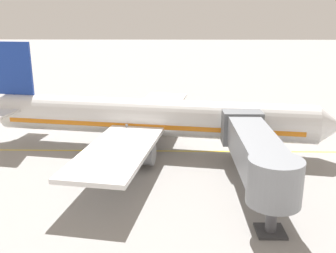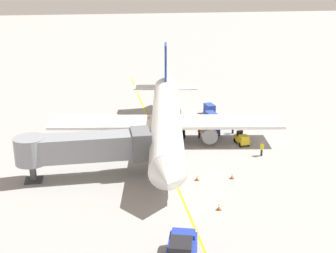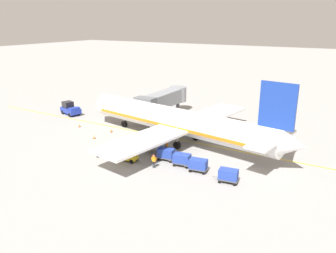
{
  "view_description": "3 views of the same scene",
  "coord_description": "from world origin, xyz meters",
  "px_view_note": "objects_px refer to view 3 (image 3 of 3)",
  "views": [
    {
      "loc": [
        35.59,
        1.23,
        12.99
      ],
      "look_at": [
        -0.53,
        0.57,
        2.44
      ],
      "focal_mm": 39.91,
      "sensor_mm": 36.0,
      "label": 1
    },
    {
      "loc": [
        8.04,
        52.13,
        20.91
      ],
      "look_at": [
        -0.26,
        4.23,
        4.19
      ],
      "focal_mm": 47.64,
      "sensor_mm": 36.0,
      "label": 2
    },
    {
      "loc": [
        -42.82,
        -24.21,
        17.38
      ],
      "look_at": [
        -1.79,
        -0.18,
        2.43
      ],
      "focal_mm": 36.21,
      "sensor_mm": 36.0,
      "label": 3
    }
  ],
  "objects_px": {
    "jet_bridge": "(164,99)",
    "safety_cone_wing_tip": "(80,125)",
    "safety_cone_nose_right": "(111,130)",
    "baggage_cart_second_in_train": "(182,159)",
    "baggage_cart_third_in_train": "(198,164)",
    "baggage_cart_front": "(166,153)",
    "ground_crew_wing_walker": "(154,161)",
    "ground_crew_loader": "(167,146)",
    "ground_crew_marshaller": "(97,151)",
    "parked_airliner": "(178,121)",
    "safety_cone_nose_left": "(94,137)",
    "pushback_tractor": "(70,109)",
    "baggage_cart_tail_end": "(228,175)",
    "baggage_tug_lead": "(127,156)"
  },
  "relations": [
    {
      "from": "jet_bridge",
      "to": "safety_cone_wing_tip",
      "type": "distance_m",
      "value": 15.74
    },
    {
      "from": "jet_bridge",
      "to": "parked_airliner",
      "type": "bearing_deg",
      "value": -140.08
    },
    {
      "from": "pushback_tractor",
      "to": "baggage_cart_front",
      "type": "distance_m",
      "value": 29.12
    },
    {
      "from": "jet_bridge",
      "to": "baggage_cart_third_in_train",
      "type": "bearing_deg",
      "value": -139.04
    },
    {
      "from": "baggage_cart_third_in_train",
      "to": "baggage_cart_second_in_train",
      "type": "bearing_deg",
      "value": 78.42
    },
    {
      "from": "ground_crew_loader",
      "to": "baggage_tug_lead",
      "type": "bearing_deg",
      "value": 147.95
    },
    {
      "from": "baggage_cart_front",
      "to": "baggage_cart_third_in_train",
      "type": "xyz_separation_m",
      "value": [
        -1.06,
        -5.12,
        0.0
      ]
    },
    {
      "from": "safety_cone_nose_right",
      "to": "baggage_cart_second_in_train",
      "type": "bearing_deg",
      "value": -110.35
    },
    {
      "from": "baggage_cart_front",
      "to": "ground_crew_wing_walker",
      "type": "height_order",
      "value": "ground_crew_wing_walker"
    },
    {
      "from": "jet_bridge",
      "to": "safety_cone_nose_left",
      "type": "xyz_separation_m",
      "value": [
        -15.5,
        3.12,
        -3.17
      ]
    },
    {
      "from": "jet_bridge",
      "to": "baggage_cart_front",
      "type": "relative_size",
      "value": 4.79
    },
    {
      "from": "baggage_tug_lead",
      "to": "baggage_cart_tail_end",
      "type": "bearing_deg",
      "value": -86.88
    },
    {
      "from": "baggage_tug_lead",
      "to": "ground_crew_marshaller",
      "type": "relative_size",
      "value": 1.53
    },
    {
      "from": "baggage_cart_second_in_train",
      "to": "safety_cone_nose_right",
      "type": "relative_size",
      "value": 5.02
    },
    {
      "from": "pushback_tractor",
      "to": "safety_cone_nose_right",
      "type": "xyz_separation_m",
      "value": [
        -4.51,
        -13.79,
        -0.81
      ]
    },
    {
      "from": "baggage_cart_front",
      "to": "safety_cone_nose_right",
      "type": "relative_size",
      "value": 5.02
    },
    {
      "from": "ground_crew_marshaller",
      "to": "safety_cone_wing_tip",
      "type": "relative_size",
      "value": 2.86
    },
    {
      "from": "baggage_cart_front",
      "to": "baggage_cart_tail_end",
      "type": "height_order",
      "value": "same"
    },
    {
      "from": "jet_bridge",
      "to": "baggage_cart_tail_end",
      "type": "relative_size",
      "value": 4.79
    },
    {
      "from": "parked_airliner",
      "to": "safety_cone_nose_right",
      "type": "xyz_separation_m",
      "value": [
        -1.39,
        11.5,
        -2.9
      ]
    },
    {
      "from": "safety_cone_wing_tip",
      "to": "baggage_tug_lead",
      "type": "bearing_deg",
      "value": -115.59
    },
    {
      "from": "safety_cone_nose_right",
      "to": "safety_cone_nose_left",
      "type": "bearing_deg",
      "value": 176.39
    },
    {
      "from": "parked_airliner",
      "to": "baggage_cart_front",
      "type": "relative_size",
      "value": 12.57
    },
    {
      "from": "baggage_tug_lead",
      "to": "safety_cone_nose_right",
      "type": "xyz_separation_m",
      "value": [
        8.14,
        9.36,
        -0.42
      ]
    },
    {
      "from": "baggage_cart_front",
      "to": "ground_crew_marshaller",
      "type": "relative_size",
      "value": 1.75
    },
    {
      "from": "ground_crew_marshaller",
      "to": "baggage_cart_tail_end",
      "type": "bearing_deg",
      "value": -83.96
    },
    {
      "from": "baggage_cart_third_in_train",
      "to": "ground_crew_loader",
      "type": "height_order",
      "value": "ground_crew_loader"
    },
    {
      "from": "baggage_tug_lead",
      "to": "baggage_cart_third_in_train",
      "type": "relative_size",
      "value": 0.87
    },
    {
      "from": "baggage_tug_lead",
      "to": "baggage_cart_front",
      "type": "height_order",
      "value": "baggage_tug_lead"
    },
    {
      "from": "parked_airliner",
      "to": "baggage_cart_tail_end",
      "type": "distance_m",
      "value": 14.51
    },
    {
      "from": "baggage_cart_tail_end",
      "to": "ground_crew_marshaller",
      "type": "distance_m",
      "value": 17.62
    },
    {
      "from": "baggage_cart_tail_end",
      "to": "ground_crew_wing_walker",
      "type": "bearing_deg",
      "value": 95.14
    },
    {
      "from": "parked_airliner",
      "to": "pushback_tractor",
      "type": "bearing_deg",
      "value": 82.96
    },
    {
      "from": "baggage_cart_second_in_train",
      "to": "ground_crew_marshaller",
      "type": "distance_m",
      "value": 11.39
    },
    {
      "from": "baggage_cart_third_in_train",
      "to": "baggage_cart_front",
      "type": "bearing_deg",
      "value": 78.27
    },
    {
      "from": "pushback_tractor",
      "to": "ground_crew_loader",
      "type": "bearing_deg",
      "value": -106.48
    },
    {
      "from": "baggage_cart_front",
      "to": "safety_cone_wing_tip",
      "type": "relative_size",
      "value": 5.02
    },
    {
      "from": "parked_airliner",
      "to": "safety_cone_nose_left",
      "type": "xyz_separation_m",
      "value": [
        -5.19,
        11.74,
        -2.9
      ]
    },
    {
      "from": "pushback_tractor",
      "to": "safety_cone_wing_tip",
      "type": "relative_size",
      "value": 8.21
    },
    {
      "from": "jet_bridge",
      "to": "ground_crew_wing_walker",
      "type": "bearing_deg",
      "value": -151.94
    },
    {
      "from": "baggage_cart_front",
      "to": "baggage_cart_second_in_train",
      "type": "height_order",
      "value": "same"
    },
    {
      "from": "safety_cone_wing_tip",
      "to": "baggage_cart_third_in_train",
      "type": "bearing_deg",
      "value": -103.33
    },
    {
      "from": "baggage_cart_tail_end",
      "to": "pushback_tractor",
      "type": "bearing_deg",
      "value": 71.96
    },
    {
      "from": "ground_crew_loader",
      "to": "safety_cone_nose_right",
      "type": "distance_m",
      "value": 12.86
    },
    {
      "from": "pushback_tractor",
      "to": "ground_crew_loader",
      "type": "relative_size",
      "value": 2.86
    },
    {
      "from": "parked_airliner",
      "to": "ground_crew_loader",
      "type": "bearing_deg",
      "value": -168.67
    },
    {
      "from": "parked_airliner",
      "to": "safety_cone_nose_left",
      "type": "bearing_deg",
      "value": 113.84
    },
    {
      "from": "parked_airliner",
      "to": "ground_crew_marshaller",
      "type": "distance_m",
      "value": 12.53
    },
    {
      "from": "ground_crew_loader",
      "to": "ground_crew_marshaller",
      "type": "bearing_deg",
      "value": 130.16
    },
    {
      "from": "baggage_cart_third_in_train",
      "to": "pushback_tractor",
      "type": "bearing_deg",
      "value": 71.24
    }
  ]
}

